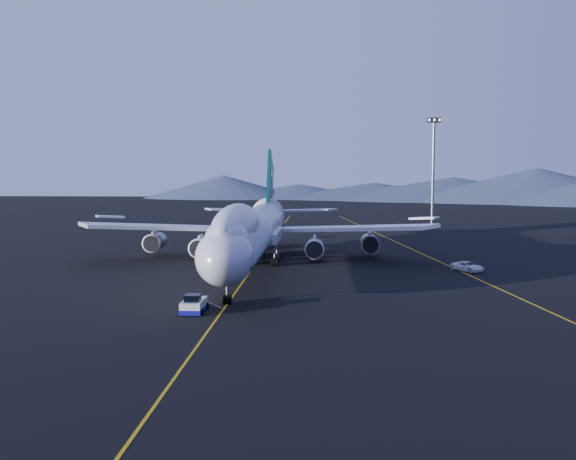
# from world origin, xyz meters

# --- Properties ---
(ground) EXTENTS (500.00, 500.00, 0.00)m
(ground) POSITION_xyz_m (0.00, 0.00, 0.00)
(ground) COLOR black
(ground) RESTS_ON ground
(taxiway_line_main) EXTENTS (0.25, 220.00, 0.01)m
(taxiway_line_main) POSITION_xyz_m (0.00, 0.00, 0.01)
(taxiway_line_main) COLOR gold
(taxiway_line_main) RESTS_ON ground
(taxiway_line_side) EXTENTS (28.08, 198.09, 0.01)m
(taxiway_line_side) POSITION_xyz_m (30.00, 10.00, 0.01)
(taxiway_line_side) COLOR gold
(taxiway_line_side) RESTS_ON ground
(boeing_747) EXTENTS (59.62, 72.43, 19.37)m
(boeing_747) POSITION_xyz_m (0.00, 0.03, 5.81)
(boeing_747) COLOR silver
(boeing_747) RESTS_ON ground
(pushback_tug) EXTENTS (2.71, 4.66, 2.02)m
(pushback_tug) POSITION_xyz_m (-3.00, -30.73, 0.63)
(pushback_tug) COLOR silver
(pushback_tug) RESTS_ON ground
(service_van) EXTENTS (5.05, 5.61, 1.45)m
(service_van) POSITION_xyz_m (32.64, -1.37, 0.72)
(service_van) COLOR white
(service_van) RESTS_ON ground
(floodlight_mast) EXTENTS (3.57, 2.68, 28.88)m
(floodlight_mast) POSITION_xyz_m (40.17, 75.97, 14.64)
(floodlight_mast) COLOR black
(floodlight_mast) RESTS_ON ground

